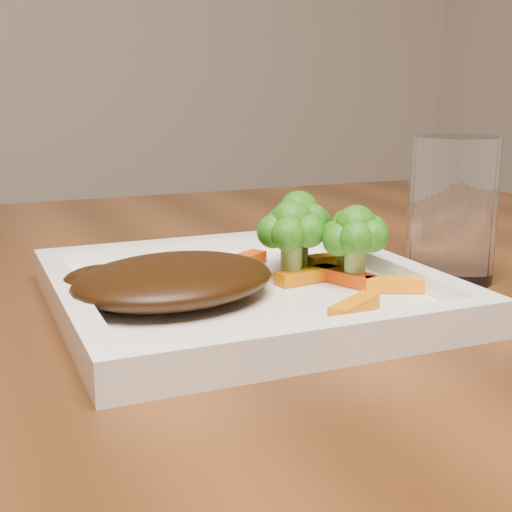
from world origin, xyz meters
name	(u,v)px	position (x,y,z in m)	size (l,w,h in m)	color
plate	(244,298)	(0.38, 0.06, 0.76)	(0.27, 0.27, 0.01)	white
steak	(174,279)	(0.32, 0.06, 0.78)	(0.15, 0.12, 0.03)	black
broccoli_0	(299,227)	(0.44, 0.11, 0.80)	(0.06, 0.06, 0.07)	#2C7012
broccoli_1	(347,236)	(0.47, 0.07, 0.79)	(0.05, 0.05, 0.06)	#185E0F
broccoli_2	(355,247)	(0.46, 0.04, 0.79)	(0.06, 0.06, 0.06)	#386F12
broccoli_3	(291,242)	(0.42, 0.07, 0.79)	(0.06, 0.06, 0.06)	#1D5D0F
carrot_0	(354,307)	(0.42, -0.02, 0.77)	(0.05, 0.01, 0.01)	orange
carrot_1	(399,285)	(0.48, 0.02, 0.77)	(0.05, 0.01, 0.01)	orange
carrot_3	(340,259)	(0.48, 0.10, 0.77)	(0.06, 0.02, 0.01)	#C96C03
carrot_4	(241,262)	(0.40, 0.13, 0.77)	(0.06, 0.01, 0.01)	#D13F03
carrot_5	(344,277)	(0.45, 0.05, 0.77)	(0.05, 0.01, 0.01)	#DA3C03
carrot_6	(309,275)	(0.43, 0.07, 0.77)	(0.05, 0.01, 0.01)	#D56C03
drinking_glass	(452,210)	(0.56, 0.06, 0.81)	(0.07, 0.07, 0.12)	white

